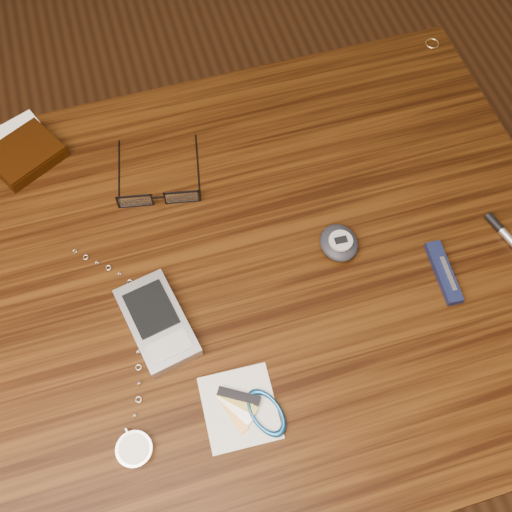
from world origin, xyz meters
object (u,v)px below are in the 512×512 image
Objects in this scene: pedometer at (339,243)px; notepad_keys at (253,410)px; pda_phone at (157,322)px; pocket_watch at (134,440)px; desk at (208,314)px; wallet_and_card at (25,154)px; eyeglasses at (159,195)px; pocket_knife at (444,273)px.

pedometer is 0.58× the size of notepad_keys.
pocket_watch is at bearing -113.11° from pda_phone.
pda_phone reaches higher than notepad_keys.
desk is 16.37× the size of pedometer.
wallet_and_card is at bearing 112.16° from pda_phone.
pda_phone is at bearing 121.16° from notepad_keys.
pocket_watch is (-0.13, -0.18, 0.11)m from desk.
notepad_keys is at bearing -84.98° from desk.
pedometer is at bearing 0.40° from desk.
desk is at bearing 54.25° from pocket_watch.
pocket_watch is at bearing -81.15° from wallet_and_card.
wallet_and_card is 0.21m from eyeglasses.
wallet_and_card reaches higher than pocket_knife.
wallet_and_card is at bearing 145.00° from pedometer.
pocket_knife reaches higher than notepad_keys.
pda_phone is at bearing 174.28° from pocket_knife.
pda_phone is at bearing -170.80° from pedometer.
wallet_and_card is 0.45m from pocket_watch.
desk is 9.50× the size of notepad_keys.
pedometer reaches higher than notepad_keys.
wallet_and_card is at bearing 143.28° from eyeglasses.
notepad_keys is (0.08, -0.14, -0.01)m from pda_phone.
eyeglasses is at bearing 146.41° from pedometer.
pedometer is at bearing -33.59° from eyeglasses.
pocket_watch and pocket_knife have the same top height.
desk is 0.24m from pocket_watch.
pedometer is (0.32, 0.18, 0.00)m from pocket_watch.
pedometer is 0.67× the size of pocket_knife.
pocket_watch reaches higher than notepad_keys.
pocket_knife is at bearing 12.60° from pocket_watch.
desk is at bearing -179.60° from pedometer.
notepad_keys is 0.31m from pocket_knife.
wallet_and_card reaches higher than desk.
wallet_and_card is 0.34m from pda_phone.
pedometer is (0.19, 0.00, 0.11)m from desk.
wallet_and_card reaches higher than pda_phone.
pocket_watch is 2.22× the size of pda_phone.
desk is at bearing -80.02° from eyeglasses.
pocket_watch is 0.14m from notepad_keys.
eyeglasses reaches higher than desk.
pocket_watch is at bearing 177.97° from notepad_keys.
notepad_keys is (0.02, -0.18, 0.11)m from desk.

